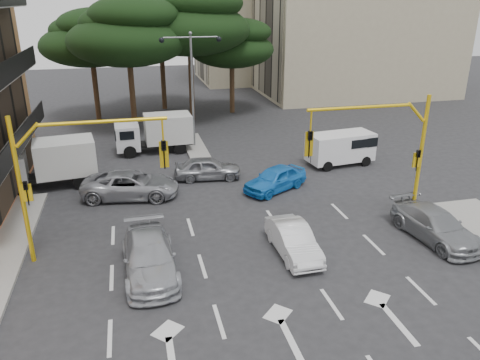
% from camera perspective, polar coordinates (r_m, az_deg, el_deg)
% --- Properties ---
extents(ground, '(120.00, 120.00, 0.00)m').
position_cam_1_polar(ground, '(19.33, 1.33, -9.72)').
color(ground, '#28282B').
rests_on(ground, ground).
extents(median_strip, '(1.40, 6.00, 0.15)m').
position_cam_1_polar(median_strip, '(33.77, -5.57, 4.18)').
color(median_strip, gray).
rests_on(median_strip, ground).
extents(apartment_beige_near, '(20.20, 12.15, 18.70)m').
position_cam_1_polar(apartment_beige_near, '(53.77, 14.24, 20.06)').
color(apartment_beige_near, tan).
rests_on(apartment_beige_near, ground).
extents(apartment_beige_far, '(16.20, 12.15, 16.70)m').
position_cam_1_polar(apartment_beige_far, '(62.45, 2.76, 19.81)').
color(apartment_beige_far, tan).
rests_on(apartment_beige_far, ground).
extents(pine_left_near, '(9.15, 9.15, 10.23)m').
position_cam_1_polar(pine_left_near, '(38.03, -13.51, 17.20)').
color(pine_left_near, '#382616').
rests_on(pine_left_near, ground).
extents(pine_center, '(9.98, 9.98, 11.16)m').
position_cam_1_polar(pine_center, '(40.35, -6.14, 18.83)').
color(pine_center, '#382616').
rests_on(pine_center, ground).
extents(pine_left_far, '(8.32, 8.32, 9.30)m').
position_cam_1_polar(pine_left_far, '(42.15, -17.74, 16.20)').
color(pine_left_far, '#382616').
rests_on(pine_left_far, ground).
extents(pine_right, '(7.49, 7.49, 8.37)m').
position_cam_1_polar(pine_right, '(43.15, -0.91, 16.33)').
color(pine_right, '#382616').
rests_on(pine_right, ground).
extents(pine_back, '(9.15, 9.15, 10.23)m').
position_cam_1_polar(pine_back, '(45.14, -9.65, 18.03)').
color(pine_back, '#382616').
rests_on(pine_back, ground).
extents(signal_mast_right, '(5.79, 0.37, 6.00)m').
position_cam_1_polar(signal_mast_right, '(21.99, 17.51, 4.26)').
color(signal_mast_right, yellow).
rests_on(signal_mast_right, ground).
extents(signal_mast_left, '(5.79, 0.37, 6.00)m').
position_cam_1_polar(signal_mast_left, '(19.16, -20.28, 1.45)').
color(signal_mast_left, yellow).
rests_on(signal_mast_left, ground).
extents(street_lamp_center, '(4.16, 0.36, 7.77)m').
position_cam_1_polar(street_lamp_center, '(32.60, -5.91, 13.20)').
color(street_lamp_center, slate).
rests_on(street_lamp_center, median_strip).
extents(car_white_hatch, '(1.41, 3.85, 1.26)m').
position_cam_1_polar(car_white_hatch, '(19.60, 6.51, -7.28)').
color(car_white_hatch, silver).
rests_on(car_white_hatch, ground).
extents(car_blue_compact, '(4.20, 3.34, 1.34)m').
position_cam_1_polar(car_blue_compact, '(25.84, 4.32, 0.17)').
color(car_blue_compact, blue).
rests_on(car_blue_compact, ground).
extents(car_silver_wagon, '(2.11, 4.91, 1.41)m').
position_cam_1_polar(car_silver_wagon, '(18.49, -10.99, -9.17)').
color(car_silver_wagon, '#ABADB4').
rests_on(car_silver_wagon, ground).
extents(car_silver_cross_a, '(5.38, 3.17, 1.41)m').
position_cam_1_polar(car_silver_cross_a, '(25.50, -13.17, -0.57)').
color(car_silver_cross_a, '#A1A2A9').
rests_on(car_silver_cross_a, ground).
extents(car_silver_cross_b, '(4.03, 2.00, 1.32)m').
position_cam_1_polar(car_silver_cross_b, '(27.47, -3.97, 1.46)').
color(car_silver_cross_b, gray).
rests_on(car_silver_cross_b, ground).
extents(car_silver_parked, '(2.39, 4.80, 1.34)m').
position_cam_1_polar(car_silver_parked, '(22.30, 22.69, -5.10)').
color(car_silver_parked, gray).
rests_on(car_silver_parked, ground).
extents(van_white, '(4.35, 2.37, 2.08)m').
position_cam_1_polar(van_white, '(30.40, 12.11, 3.75)').
color(van_white, white).
rests_on(van_white, ground).
extents(box_truck_a, '(5.61, 2.97, 2.63)m').
position_cam_1_polar(box_truck_a, '(28.14, -22.39, 1.75)').
color(box_truck_a, silver).
rests_on(box_truck_a, ground).
extents(box_truck_b, '(5.29, 2.37, 2.57)m').
position_cam_1_polar(box_truck_b, '(32.71, -10.37, 5.57)').
color(box_truck_b, silver).
rests_on(box_truck_b, ground).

